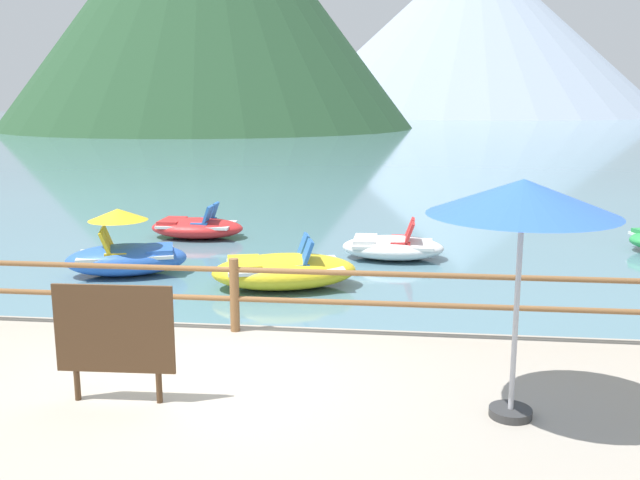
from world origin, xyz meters
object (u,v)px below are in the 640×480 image
at_px(pedal_boat_6, 126,253).
at_px(pedal_boat_1, 284,270).
at_px(beach_umbrella, 523,201).
at_px(pedal_boat_4, 197,227).
at_px(pedal_boat_3, 392,247).
at_px(sign_board, 114,331).

bearing_deg(pedal_boat_6, pedal_boat_1, -10.10).
bearing_deg(beach_umbrella, pedal_boat_4, 121.07).
xyz_separation_m(beach_umbrella, pedal_boat_1, (-3.10, 5.65, -2.13)).
bearing_deg(pedal_boat_4, pedal_boat_1, -56.04).
distance_m(beach_umbrella, pedal_boat_3, 8.52).
bearing_deg(sign_board, beach_umbrella, 1.57).
bearing_deg(sign_board, pedal_boat_3, 72.69).
relative_size(pedal_boat_3, pedal_boat_4, 0.95).
relative_size(pedal_boat_1, pedal_boat_4, 1.27).
bearing_deg(pedal_boat_4, pedal_boat_6, -94.82).
bearing_deg(sign_board, pedal_boat_6, 111.18).
height_order(sign_board, pedal_boat_3, sign_board).
bearing_deg(pedal_boat_3, pedal_boat_1, -127.10).
distance_m(beach_umbrella, pedal_boat_6, 9.02).
xyz_separation_m(sign_board, pedal_boat_1, (0.68, 5.75, -0.82)).
height_order(pedal_boat_1, pedal_boat_4, pedal_boat_1).
bearing_deg(pedal_boat_1, pedal_boat_4, 123.96).
height_order(pedal_boat_3, pedal_boat_4, same).
xyz_separation_m(sign_board, pedal_boat_6, (-2.44, 6.31, -0.70)).
bearing_deg(pedal_boat_6, sign_board, -68.82).
distance_m(pedal_boat_4, pedal_boat_6, 3.65).
xyz_separation_m(sign_board, beach_umbrella, (3.79, 0.10, 1.32)).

